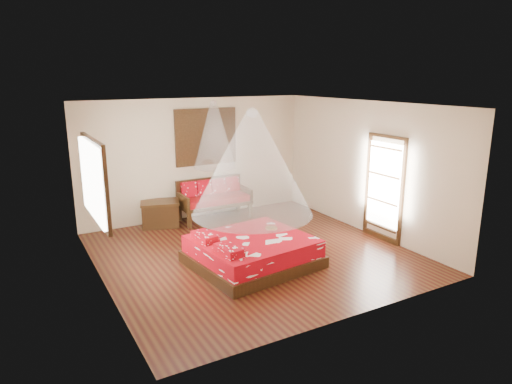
{
  "coord_description": "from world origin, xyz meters",
  "views": [
    {
      "loc": [
        -3.94,
        -7.13,
        3.31
      ],
      "look_at": [
        0.17,
        0.17,
        1.15
      ],
      "focal_mm": 32.0,
      "sensor_mm": 36.0,
      "label": 1
    }
  ],
  "objects": [
    {
      "name": "bed",
      "position": [
        -0.28,
        -0.47,
        0.25
      ],
      "size": [
        2.21,
        2.05,
        0.63
      ],
      "rotation": [
        0.0,
        0.0,
        0.12
      ],
      "color": "black",
      "rests_on": "floor"
    },
    {
      "name": "window_left",
      "position": [
        -2.71,
        0.2,
        1.7
      ],
      "size": [
        0.1,
        1.74,
        1.34
      ],
      "color": "black",
      "rests_on": "wall_left"
    },
    {
      "name": "room",
      "position": [
        0.0,
        0.0,
        1.4
      ],
      "size": [
        5.54,
        5.54,
        2.84
      ],
      "color": "black",
      "rests_on": "ground"
    },
    {
      "name": "mosquito_net_daybed",
      "position": [
        0.26,
        2.25,
        2.0
      ],
      "size": [
        0.95,
        0.95,
        1.5
      ],
      "primitive_type": "cone",
      "color": "white",
      "rests_on": "ceiling"
    },
    {
      "name": "mosquito_net_main",
      "position": [
        -0.26,
        -0.46,
        1.85
      ],
      "size": [
        2.1,
        2.1,
        1.8
      ],
      "primitive_type": "cone",
      "color": "white",
      "rests_on": "ceiling"
    },
    {
      "name": "storage_chest",
      "position": [
        -1.01,
        2.45,
        0.29
      ],
      "size": [
        0.98,
        0.83,
        0.57
      ],
      "rotation": [
        0.0,
        0.0,
        -0.3
      ],
      "color": "black",
      "rests_on": "floor"
    },
    {
      "name": "shutter_panel",
      "position": [
        0.26,
        2.72,
        1.9
      ],
      "size": [
        1.52,
        0.06,
        1.32
      ],
      "color": "black",
      "rests_on": "wall_back"
    },
    {
      "name": "wine_tray",
      "position": [
        0.3,
        -0.19,
        0.55
      ],
      "size": [
        0.22,
        0.22,
        0.18
      ],
      "rotation": [
        0.0,
        0.0,
        -0.41
      ],
      "color": "brown",
      "rests_on": "bed"
    },
    {
      "name": "daybed",
      "position": [
        0.26,
        2.38,
        0.52
      ],
      "size": [
        1.65,
        0.74,
        0.94
      ],
      "color": "black",
      "rests_on": "floor"
    },
    {
      "name": "glazed_door",
      "position": [
        2.72,
        -0.6,
        1.07
      ],
      "size": [
        0.08,
        1.02,
        2.16
      ],
      "color": "black",
      "rests_on": "floor"
    }
  ]
}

